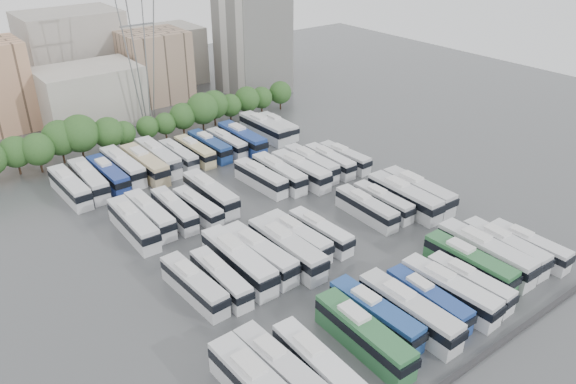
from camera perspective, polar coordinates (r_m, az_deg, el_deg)
ground at (r=81.53m, az=-0.19°, el=-3.80°), size 220.00×220.00×0.00m
parapet at (r=63.67m, az=18.83°, el=-15.76°), size 56.00×0.50×0.50m
tree_line at (r=111.97m, az=-14.46°, el=6.81°), size 66.00×8.05×8.71m
city_buildings at (r=136.40m, az=-21.86°, el=10.93°), size 102.00×35.00×20.00m
apartment_tower at (r=139.75m, az=-3.63°, el=15.34°), size 14.00×14.00×26.00m
electricity_pylon at (r=116.76m, az=-14.93°, el=14.92°), size 9.00×6.91×33.83m
bus_r0_s1 at (r=57.26m, az=-0.86°, el=-17.50°), size 3.22×12.33×3.84m
bus_r0_s2 at (r=57.60m, az=3.09°, el=-17.20°), size 2.98×12.33×3.85m
bus_r0_s4 at (r=61.07m, az=7.68°, el=-14.15°), size 3.31×13.25×4.13m
bus_r0_s5 at (r=63.91m, az=8.85°, el=-12.19°), size 3.03×12.36×3.86m
bus_r0_s6 at (r=64.85m, az=12.18°, el=-11.69°), size 2.98×13.30×4.17m
bus_r0_s7 at (r=67.36m, az=14.03°, el=-10.55°), size 2.78×11.46×3.58m
bus_r0_s8 at (r=69.08m, az=16.08°, el=-9.57°), size 3.33×12.79×3.98m
bus_r0_s9 at (r=71.40m, az=17.96°, el=-8.76°), size 2.85×11.28×3.51m
bus_r0_s10 at (r=74.53m, az=17.94°, el=-6.88°), size 2.94×12.65×3.96m
bus_r0_s11 at (r=76.90m, az=19.41°, el=-5.84°), size 3.10×13.67×4.28m
bus_r0_s12 at (r=79.37m, az=21.16°, el=-5.24°), size 3.26×12.39×3.85m
bus_r0_s13 at (r=81.22m, az=23.26°, el=-5.03°), size 2.57×11.21×3.51m
bus_r1_s1 at (r=68.45m, az=-9.52°, el=-9.28°), size 3.13×11.86×3.69m
bus_r1_s2 at (r=69.18m, az=-6.85°, el=-8.68°), size 2.67×11.37×3.56m
bus_r1_s3 at (r=71.34m, az=-5.05°, el=-6.97°), size 3.04×13.71×4.30m
bus_r1_s4 at (r=72.69m, az=-2.95°, el=-6.26°), size 3.50×13.15×4.09m
bus_r1_s5 at (r=73.49m, az=-0.15°, el=-5.72°), size 3.08×13.62×4.26m
bus_r1_s6 at (r=76.43m, az=0.94°, el=-4.53°), size 3.06×11.91×3.71m
bus_r1_s7 at (r=77.90m, az=3.31°, el=-4.01°), size 2.87×11.16×3.47m
bus_r1_s10 at (r=84.22m, az=7.96°, el=-1.60°), size 2.83×11.58×3.61m
bus_r1_s11 at (r=86.51m, az=9.62°, el=-0.96°), size 2.42×10.97×3.44m
bus_r1_s12 at (r=87.68m, az=11.71°, el=-0.47°), size 3.28×13.53×4.22m
bus_r1_s13 at (r=89.98m, az=13.08°, el=0.12°), size 3.25×13.31×4.15m
bus_r2_s1 at (r=82.00m, az=-15.45°, el=-3.11°), size 3.04×12.82×4.01m
bus_r2_s2 at (r=83.96m, az=-13.86°, el=-2.21°), size 2.70×12.13×3.80m
bus_r2_s3 at (r=84.62m, az=-11.48°, el=-1.77°), size 2.83×11.45×3.57m
bus_r2_s4 at (r=84.95m, az=-9.15°, el=-1.50°), size 2.92×10.93×3.40m
bus_r2_s5 at (r=87.88m, az=-7.89°, el=-0.13°), size 2.82×12.89×4.04m
bus_r2_s8 at (r=92.57m, az=-2.80°, el=1.48°), size 3.07×11.76×3.66m
bus_r2_s9 at (r=93.73m, az=-0.91°, el=1.95°), size 2.93×12.52×3.91m
bus_r2_s10 at (r=94.57m, az=1.29°, el=2.22°), size 3.16×12.92×4.03m
bus_r2_s11 at (r=97.41m, az=2.34°, el=2.95°), size 2.76×12.39×3.88m
bus_r2_s12 at (r=98.92m, az=4.25°, el=3.20°), size 2.71×11.45×3.58m
bus_r2_s13 at (r=100.65m, az=5.78°, el=3.53°), size 2.88×11.10×3.45m
bus_r3_s0 at (r=95.67m, az=-21.29°, el=0.50°), size 3.05×12.61×3.94m
bus_r3_s1 at (r=96.92m, az=-19.58°, el=1.19°), size 3.14×12.88×4.02m
bus_r3_s2 at (r=97.81m, az=-17.80°, el=1.68°), size 2.91×12.45×3.89m
bus_r3_s3 at (r=100.09m, az=-16.44°, el=2.54°), size 3.14×13.06×4.08m
bus_r3_s4 at (r=99.66m, az=-14.36°, el=2.76°), size 3.27×13.55×4.23m
bus_r3_s5 at (r=102.06m, az=-13.07°, el=3.50°), size 2.98×13.36×4.19m
bus_r3_s6 at (r=102.91m, az=-11.06°, el=3.70°), size 2.54×11.00×3.44m
bus_r3_s7 at (r=104.06m, az=-9.44°, el=4.14°), size 2.66×11.31×3.54m
bus_r3_s8 at (r=105.62m, az=-7.97°, el=4.67°), size 2.85×11.92×3.72m
bus_r3_s9 at (r=106.99m, az=-6.23°, el=5.01°), size 2.61×11.06×3.46m
bus_r3_s10 at (r=107.80m, az=-4.68°, el=5.45°), size 2.88×13.17×4.13m
bus_r3_s12 at (r=112.69m, az=-2.47°, el=6.53°), size 3.19×13.35×4.17m
bus_r3_s13 at (r=114.43m, az=-1.04°, el=6.72°), size 2.78×11.42×3.56m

